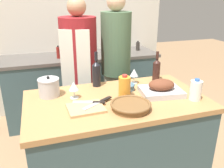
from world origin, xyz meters
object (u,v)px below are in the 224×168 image
Objects in this scene: milk_jug at (196,90)px; wine_glass_left at (134,73)px; stock_pot at (49,87)px; condiment_bottle_tall at (65,47)px; knife_chef at (99,102)px; person_cook_guest at (116,63)px; mixing_bowl at (128,87)px; knife_paring at (90,102)px; wine_bottle_dark at (156,69)px; wine_glass_right at (74,87)px; condiment_bottle_extra at (58,53)px; roasting_pan at (161,89)px; cutting_board at (86,108)px; juice_jug at (125,87)px; person_cook_aproned at (80,70)px; condiment_bottle_short at (138,46)px; wicker_basket at (131,106)px; wine_bottle_green at (96,73)px.

milk_jug is 0.57m from wine_glass_left.
condiment_bottle_tall reaches higher than stock_pot.
person_cook_guest reaches higher than knife_chef.
mixing_bowl is 0.52× the size of knife_paring.
milk_jug is at bearing -38.76° from mixing_bowl.
wine_glass_right is at bearing -168.21° from wine_bottle_dark.
wine_bottle_dark is 1.74× the size of condiment_bottle_extra.
wine_bottle_dark reaches higher than roasting_pan.
milk_jug is at bearing -66.74° from condiment_bottle_tall.
knife_paring is at bearing 52.89° from cutting_board.
wine_bottle_dark is at bearing 99.66° from milk_jug.
wine_glass_left is at bearing 110.29° from roasting_pan.
wine_glass_right is (-0.69, 0.14, 0.05)m from roasting_pan.
juice_jug reaches higher than cutting_board.
knife_chef is (0.15, -0.18, -0.08)m from wine_glass_right.
condiment_bottle_extra reaches higher than wine_glass_right.
wine_glass_right reaches higher than knife_chef.
stock_pot is at bearing 136.39° from knife_paring.
cutting_board is at bearing -54.90° from stock_pot.
person_cook_aproned is (0.16, -0.58, -0.07)m from condiment_bottle_extra.
wine_bottle_dark is at bearing 22.68° from mixing_bowl.
knife_paring is (0.27, -0.26, -0.05)m from stock_pot.
stock_pot is 1.05× the size of condiment_bottle_extra.
roasting_pan is 2.10× the size of milk_jug.
roasting_pan is 0.22× the size of person_cook_aproned.
mixing_bowl is 0.07× the size of person_cook_aproned.
knife_paring is 0.85m from person_cook_aproned.
person_cook_aproned is (-0.29, 0.67, -0.02)m from mixing_bowl.
condiment_bottle_short is (0.68, 1.34, 0.03)m from mixing_bowl.
stock_pot is at bearing -99.42° from condiment_bottle_extra.
juice_jug is 0.11× the size of person_cook_aproned.
wicker_basket is (-0.34, -0.18, -0.02)m from roasting_pan.
juice_jug is 0.94× the size of condiment_bottle_tall.
cutting_board is 0.66m from wine_glass_left.
wicker_basket is at bearing -77.98° from condiment_bottle_extra.
juice_jug is at bearing 81.38° from wicker_basket.
condiment_bottle_tall is at bearing 89.04° from knife_paring.
wine_glass_left reaches higher than roasting_pan.
wicker_basket is 1.05× the size of wine_bottle_dark.
wine_bottle_dark is 0.17× the size of person_cook_guest.
wine_bottle_dark reaches higher than juice_jug.
wicker_basket is 1.70× the size of milk_jug.
wine_bottle_dark is (0.57, -0.03, -0.01)m from wine_bottle_green.
milk_jug reaches higher than condiment_bottle_short.
wicker_basket is 0.18× the size of person_cook_aproned.
stock_pot is 1.24× the size of wine_glass_left.
wine_glass_left is 0.58× the size of knife_paring.
knife_paring is at bearing 168.63° from milk_jug.
roasting_pan is at bearing -36.17° from mixing_bowl.
stock_pot reaches higher than condiment_bottle_extra.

